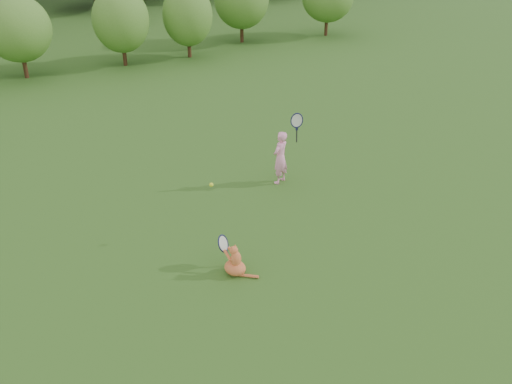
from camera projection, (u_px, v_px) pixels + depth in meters
ground at (270, 248)px, 9.97m from camera, size 100.00×100.00×0.00m
shrub_row at (64, 29)px, 19.14m from camera, size 28.00×3.00×2.80m
child at (281, 156)px, 11.95m from camera, size 0.68×0.43×1.73m
cat at (234, 259)px, 9.20m from camera, size 0.52×0.82×0.72m
tennis_ball at (211, 185)px, 9.85m from camera, size 0.07×0.07×0.07m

